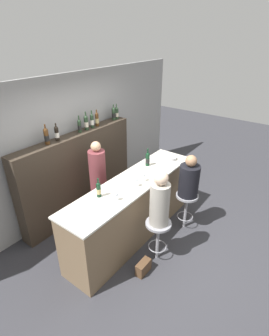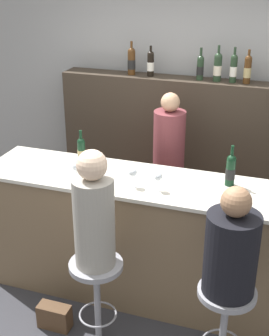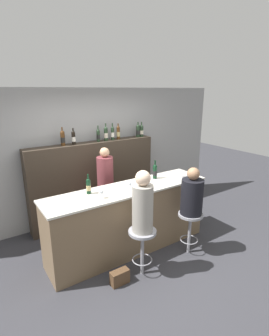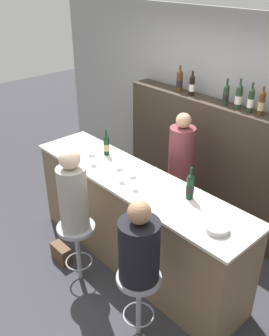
{
  "view_description": "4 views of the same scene",
  "coord_description": "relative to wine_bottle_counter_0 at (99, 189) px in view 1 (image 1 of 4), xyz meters",
  "views": [
    {
      "loc": [
        -2.85,
        -1.87,
        3.22
      ],
      "look_at": [
        0.11,
        0.35,
        1.27
      ],
      "focal_mm": 28.0,
      "sensor_mm": 36.0,
      "label": 1
    },
    {
      "loc": [
        0.95,
        -2.84,
        2.68
      ],
      "look_at": [
        -0.11,
        0.29,
        1.19
      ],
      "focal_mm": 50.0,
      "sensor_mm": 36.0,
      "label": 2
    },
    {
      "loc": [
        -2.07,
        -2.92,
        2.56
      ],
      "look_at": [
        0.09,
        0.3,
        1.4
      ],
      "focal_mm": 28.0,
      "sensor_mm": 36.0,
      "label": 3
    },
    {
      "loc": [
        2.44,
        -1.92,
        3.01
      ],
      "look_at": [
        0.05,
        0.26,
        1.24
      ],
      "focal_mm": 40.0,
      "sensor_mm": 36.0,
      "label": 4
    }
  ],
  "objects": [
    {
      "name": "back_bar_cabinet",
      "position": [
        0.63,
        1.14,
        -0.41
      ],
      "size": [
        2.56,
        0.28,
        1.6
      ],
      "color": "#382D23",
      "rests_on": "ground_plane"
    },
    {
      "name": "metal_bowl",
      "position": [
        1.71,
        -0.21,
        -0.1
      ],
      "size": [
        0.2,
        0.2,
        0.05
      ],
      "color": "#B7B7BC",
      "rests_on": "bar_counter"
    },
    {
      "name": "wine_bottle_counter_1",
      "position": [
        1.24,
        0.0,
        0.01
      ],
      "size": [
        0.07,
        0.07,
        0.32
      ],
      "color": "black",
      "rests_on": "bar_counter"
    },
    {
      "name": "bar_counter",
      "position": [
        0.63,
        -0.13,
        -0.66
      ],
      "size": [
        2.74,
        0.66,
        1.09
      ],
      "color": "brown",
      "rests_on": "ground_plane"
    },
    {
      "name": "guest_seated_left",
      "position": [
        0.43,
        -0.76,
        -0.12
      ],
      "size": [
        0.29,
        0.29,
        0.87
      ],
      "color": "gray",
      "rests_on": "bar_stool_left"
    },
    {
      "name": "bar_stool_right",
      "position": [
        1.37,
        -0.76,
        -0.66
      ],
      "size": [
        0.39,
        0.39,
        0.7
      ],
      "color": "gray",
      "rests_on": "ground_plane"
    },
    {
      "name": "wine_bottle_backbar_4",
      "position": [
        1.06,
        1.14,
        0.53
      ],
      "size": [
        0.07,
        0.07,
        0.33
      ],
      "color": "#233823",
      "rests_on": "back_bar_cabinet"
    },
    {
      "name": "wine_bottle_backbar_6",
      "position": [
        1.67,
        1.14,
        0.53
      ],
      "size": [
        0.08,
        0.08,
        0.31
      ],
      "color": "#233823",
      "rests_on": "back_bar_cabinet"
    },
    {
      "name": "bartender",
      "position": [
        0.6,
        0.61,
        -0.46
      ],
      "size": [
        0.29,
        0.29,
        1.6
      ],
      "color": "brown",
      "rests_on": "ground_plane"
    },
    {
      "name": "wine_bottle_backbar_3",
      "position": [
        0.91,
        1.14,
        0.53
      ],
      "size": [
        0.08,
        0.08,
        0.34
      ],
      "color": "#233823",
      "rests_on": "back_bar_cabinet"
    },
    {
      "name": "guest_seated_right",
      "position": [
        1.37,
        -0.76,
        -0.2
      ],
      "size": [
        0.34,
        0.34,
        0.75
      ],
      "color": "black",
      "rests_on": "bar_stool_right"
    },
    {
      "name": "handbag",
      "position": [
        0.06,
        -0.76,
        -1.11
      ],
      "size": [
        0.26,
        0.12,
        0.2
      ],
      "color": "#513823",
      "rests_on": "ground_plane"
    },
    {
      "name": "wine_bottle_backbar_0",
      "position": [
        0.05,
        1.14,
        0.53
      ],
      "size": [
        0.08,
        0.08,
        0.33
      ],
      "color": "#4C2D14",
      "rests_on": "back_bar_cabinet"
    },
    {
      "name": "wine_glass_1",
      "position": [
        0.54,
        -0.26,
        -0.01
      ],
      "size": [
        0.07,
        0.07,
        0.15
      ],
      "color": "silver",
      "rests_on": "bar_counter"
    },
    {
      "name": "wine_bottle_backbar_5",
      "position": [
        1.19,
        1.14,
        0.53
      ],
      "size": [
        0.07,
        0.07,
        0.31
      ],
      "color": "#4C2D14",
      "rests_on": "back_bar_cabinet"
    },
    {
      "name": "wine_bottle_backbar_7",
      "position": [
        1.76,
        1.14,
        0.52
      ],
      "size": [
        0.08,
        0.08,
        0.31
      ],
      "color": "#233823",
      "rests_on": "back_bar_cabinet"
    },
    {
      "name": "bar_stool_left",
      "position": [
        0.43,
        -0.76,
        -0.66
      ],
      "size": [
        0.39,
        0.39,
        0.7
      ],
      "color": "gray",
      "rests_on": "ground_plane"
    },
    {
      "name": "wine_bottle_counter_0",
      "position": [
        0.0,
        0.0,
        0.0
      ],
      "size": [
        0.07,
        0.07,
        0.3
      ],
      "color": "black",
      "rests_on": "bar_counter"
    },
    {
      "name": "wall_back",
      "position": [
        0.63,
        1.37,
        0.09
      ],
      "size": [
        6.4,
        0.05,
        2.6
      ],
      "color": "#9E9E9E",
      "rests_on": "ground_plane"
    },
    {
      "name": "wine_glass_2",
      "position": [
        0.74,
        -0.26,
        -0.01
      ],
      "size": [
        0.06,
        0.06,
        0.15
      ],
      "color": "silver",
      "rests_on": "bar_counter"
    },
    {
      "name": "ground_plane",
      "position": [
        0.63,
        -0.44,
        -1.21
      ],
      "size": [
        16.0,
        16.0,
        0.0
      ],
      "primitive_type": "plane",
      "color": "#333338"
    },
    {
      "name": "wine_bottle_backbar_1",
      "position": [
        0.25,
        1.14,
        0.52
      ],
      "size": [
        0.07,
        0.07,
        0.3
      ],
      "color": "black",
      "rests_on": "back_bar_cabinet"
    },
    {
      "name": "wine_bottle_backbar_2",
      "position": [
        0.75,
        1.14,
        0.52
      ],
      "size": [
        0.07,
        0.07,
        0.3
      ],
      "color": "#233823",
      "rests_on": "back_bar_cabinet"
    },
    {
      "name": "wine_glass_0",
      "position": [
        0.08,
        -0.26,
        -0.03
      ],
      "size": [
        0.07,
        0.07,
        0.14
      ],
      "color": "silver",
      "rests_on": "bar_counter"
    }
  ]
}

